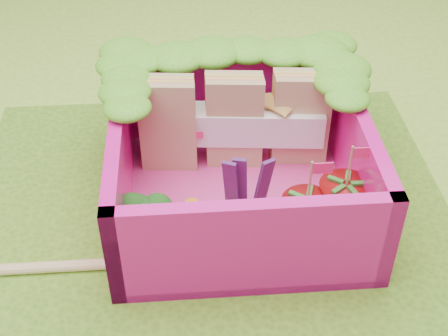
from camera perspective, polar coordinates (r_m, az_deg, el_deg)
name	(u,v)px	position (r m, az deg, el deg)	size (l,w,h in m)	color
ground	(212,240)	(3.26, -1.10, -6.58)	(14.00, 14.00, 0.00)	#9BC136
placemat	(212,238)	(3.25, -1.11, -6.39)	(2.60, 2.60, 0.03)	#598D1F
bento_floor	(239,199)	(3.41, 1.36, -2.87)	(1.30, 1.30, 0.05)	#E73A92
bento_box	(240,164)	(3.25, 1.43, 0.41)	(1.30, 1.30, 0.55)	#FA1597
lettuce_ruffle	(232,62)	(3.45, 0.76, 9.63)	(1.43, 0.83, 0.11)	#41961B
sandwich_stack	(235,121)	(3.48, 1.04, 4.30)	(1.06, 0.26, 0.55)	tan
broccoli	(141,217)	(3.02, -7.59, -4.44)	(0.33, 0.33, 0.27)	#71A650
carrot_sticks	(185,226)	(3.06, -3.57, -5.27)	(0.15, 0.12, 0.25)	orange
purple_wedges	(245,185)	(3.17, 1.91, -1.59)	(0.23, 0.07, 0.38)	#441753
strawberry_left	(306,219)	(3.09, 7.48, -4.68)	(0.26, 0.26, 0.50)	red
strawberry_right	(343,205)	(3.19, 10.86, -3.32)	(0.27, 0.27, 0.51)	red
snap_peas	(300,219)	(3.25, 6.99, -4.65)	(0.81, 0.49, 0.05)	#52A032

